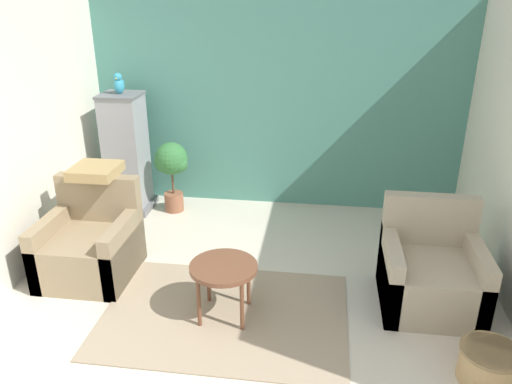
# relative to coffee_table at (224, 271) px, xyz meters

# --- Properties ---
(wall_back_accent) EXTENTS (4.63, 0.06, 2.58)m
(wall_back_accent) POSITION_rel_coffee_table_xyz_m (0.18, 2.50, 0.84)
(wall_back_accent) COLOR #4C897A
(wall_back_accent) RESTS_ON ground_plane
(wall_left) EXTENTS (0.06, 3.61, 2.58)m
(wall_left) POSITION_rel_coffee_table_xyz_m (-2.10, 0.66, 0.84)
(wall_left) COLOR silver
(wall_left) RESTS_ON ground_plane
(area_rug) EXTENTS (2.11, 1.49, 0.01)m
(area_rug) POSITION_rel_coffee_table_xyz_m (0.00, 0.00, -0.44)
(area_rug) COLOR gray
(area_rug) RESTS_ON ground_plane
(coffee_table) EXTENTS (0.58, 0.58, 0.50)m
(coffee_table) POSITION_rel_coffee_table_xyz_m (0.00, 0.00, 0.00)
(coffee_table) COLOR brown
(coffee_table) RESTS_ON ground_plane
(armchair_left) EXTENTS (0.84, 0.84, 0.93)m
(armchair_left) POSITION_rel_coffee_table_xyz_m (-1.43, 0.49, -0.15)
(armchair_left) COLOR #8E7A5B
(armchair_left) RESTS_ON ground_plane
(armchair_right) EXTENTS (0.84, 0.84, 0.93)m
(armchair_right) POSITION_rel_coffee_table_xyz_m (1.77, 0.43, -0.15)
(armchair_right) COLOR tan
(armchair_right) RESTS_ON ground_plane
(birdcage) EXTENTS (0.54, 0.54, 1.47)m
(birdcage) POSITION_rel_coffee_table_xyz_m (-1.62, 2.03, 0.28)
(birdcage) COLOR slate
(birdcage) RESTS_ON ground_plane
(parrot) EXTENTS (0.11, 0.21, 0.25)m
(parrot) POSITION_rel_coffee_table_xyz_m (-1.62, 2.03, 1.14)
(parrot) COLOR teal
(parrot) RESTS_ON birdcage
(potted_plant) EXTENTS (0.44, 0.40, 0.89)m
(potted_plant) POSITION_rel_coffee_table_xyz_m (-1.06, 2.04, 0.16)
(potted_plant) COLOR brown
(potted_plant) RESTS_ON ground_plane
(wicker_basket) EXTENTS (0.44, 0.44, 0.27)m
(wicker_basket) POSITION_rel_coffee_table_xyz_m (2.04, -0.49, -0.30)
(wicker_basket) COLOR tan
(wicker_basket) RESTS_ON ground_plane
(throw_pillow) EXTENTS (0.44, 0.44, 0.10)m
(throw_pillow) POSITION_rel_coffee_table_xyz_m (-1.43, 0.80, 0.53)
(throw_pillow) COLOR tan
(throw_pillow) RESTS_ON armchair_left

